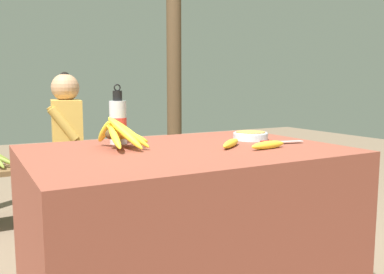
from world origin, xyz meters
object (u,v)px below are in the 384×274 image
wooden_bench (66,171)px  support_post_far (174,70)px  serving_bowl (250,135)px  loose_banana_side (231,143)px  loose_banana_front (268,145)px  water_bottle (118,121)px  seated_vendor (60,136)px  banana_bunch_ripe (120,133)px  knife (276,142)px

wooden_bench → support_post_far: support_post_far is taller
serving_bowl → loose_banana_side: bearing=-145.0°
serving_bowl → loose_banana_front: size_ratio=0.88×
water_bottle → seated_vendor: (-0.05, 1.17, -0.20)m
serving_bowl → loose_banana_side: size_ratio=0.95×
support_post_far → banana_bunch_ripe: bearing=-123.4°
water_bottle → loose_banana_front: size_ratio=1.41×
serving_bowl → wooden_bench: bearing=114.9°
serving_bowl → seated_vendor: size_ratio=0.16×
loose_banana_side → support_post_far: bearing=71.4°
water_bottle → loose_banana_front: 0.70m
loose_banana_front → support_post_far: (0.49, 1.91, 0.39)m
loose_banana_side → seated_vendor: bearing=106.4°
wooden_bench → knife: bearing=-67.4°
water_bottle → knife: size_ratio=1.30×
serving_bowl → loose_banana_side: (-0.23, -0.16, -0.01)m
serving_bowl → loose_banana_front: 0.30m
banana_bunch_ripe → support_post_far: support_post_far is taller
loose_banana_front → seated_vendor: bearing=108.9°
banana_bunch_ripe → serving_bowl: (0.67, -0.04, -0.05)m
loose_banana_front → loose_banana_side: 0.16m
water_bottle → loose_banana_front: bearing=-42.1°
banana_bunch_ripe → serving_bowl: banana_bunch_ripe is taller
serving_bowl → banana_bunch_ripe: bearing=176.4°
loose_banana_side → support_post_far: 1.92m
banana_bunch_ripe → knife: (0.68, -0.22, -0.06)m
water_bottle → support_post_far: size_ratio=0.12×
wooden_bench → support_post_far: 1.29m
banana_bunch_ripe → knife: bearing=-18.1°
loose_banana_front → water_bottle: bearing=137.9°
banana_bunch_ripe → support_post_far: 1.93m
water_bottle → knife: 0.75m
support_post_far → wooden_bench: bearing=-166.6°
support_post_far → serving_bowl: bearing=-103.0°
loose_banana_front → wooden_bench: loose_banana_front is taller
serving_bowl → wooden_bench: 1.57m
knife → wooden_bench: 1.73m
serving_bowl → seated_vendor: 1.52m
serving_bowl → loose_banana_front: bearing=-112.4°
banana_bunch_ripe → loose_banana_side: bearing=-24.4°
water_bottle → wooden_bench: size_ratio=0.15×
loose_banana_front → loose_banana_side: (-0.11, 0.12, 0.00)m
loose_banana_front → wooden_bench: (-0.53, 1.66, -0.37)m
water_bottle → loose_banana_side: bearing=-40.8°
serving_bowl → seated_vendor: bearing=116.4°
loose_banana_front → seated_vendor: 1.73m
seated_vendor → support_post_far: bearing=-157.3°
serving_bowl → knife: bearing=-86.7°
banana_bunch_ripe → serving_bowl: bearing=-3.6°
water_bottle → seated_vendor: seated_vendor is taller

